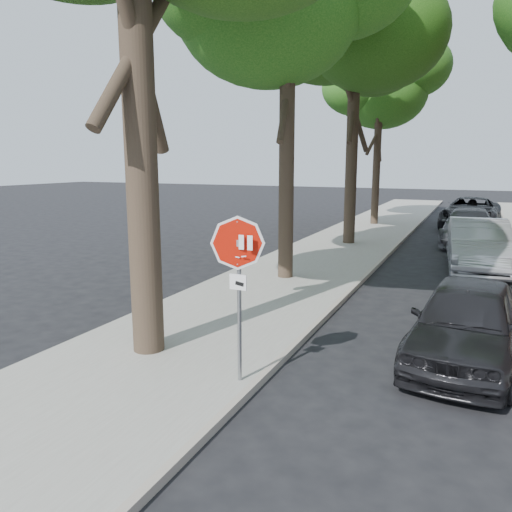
% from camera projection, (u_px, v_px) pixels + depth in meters
% --- Properties ---
extents(ground, '(120.00, 120.00, 0.00)m').
position_uv_depth(ground, '(281.00, 395.00, 7.62)').
color(ground, black).
rests_on(ground, ground).
extents(sidewalk_left, '(4.00, 55.00, 0.12)m').
position_uv_depth(sidewalk_left, '(333.00, 251.00, 19.37)').
color(sidewalk_left, gray).
rests_on(sidewalk_left, ground).
extents(curb_left, '(0.12, 55.00, 0.13)m').
position_uv_depth(curb_left, '(387.00, 255.00, 18.54)').
color(curb_left, '#9E9384').
rests_on(curb_left, ground).
extents(stop_sign, '(0.76, 0.34, 2.61)m').
position_uv_depth(stop_sign, '(238.00, 267.00, 7.51)').
color(stop_sign, gray).
rests_on(stop_sign, sidewalk_left).
extents(tree_mid_a, '(5.59, 5.19, 9.84)m').
position_uv_depth(tree_mid_a, '(289.00, 9.00, 13.62)').
color(tree_mid_a, black).
rests_on(tree_mid_a, sidewalk_left).
extents(tree_mid_b, '(5.88, 5.46, 10.36)m').
position_uv_depth(tree_mid_b, '(356.00, 46.00, 19.75)').
color(tree_mid_b, black).
rests_on(tree_mid_b, sidewalk_left).
extents(tree_far, '(5.29, 4.91, 9.33)m').
position_uv_depth(tree_far, '(380.00, 90.00, 26.27)').
color(tree_far, black).
rests_on(tree_far, sidewalk_left).
extents(car_a, '(2.12, 4.44, 1.46)m').
position_uv_depth(car_a, '(467.00, 322.00, 8.79)').
color(car_a, black).
rests_on(car_a, ground).
extents(car_b, '(2.19, 5.16, 1.66)m').
position_uv_depth(car_b, '(478.00, 245.00, 16.16)').
color(car_b, '#A5A7AD').
rests_on(car_b, ground).
extents(car_c, '(2.15, 5.22, 1.51)m').
position_uv_depth(car_c, '(469.00, 227.00, 21.20)').
color(car_c, '#454549').
rests_on(car_c, ground).
extents(car_d, '(3.12, 6.02, 1.62)m').
position_uv_depth(car_d, '(471.00, 213.00, 26.42)').
color(car_d, black).
rests_on(car_d, ground).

